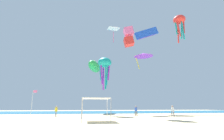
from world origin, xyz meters
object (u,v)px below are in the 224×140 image
Objects in this scene: person_near_tent at (136,110)px; kite_octopus_red at (179,21)px; person_leftmost at (173,110)px; banner_flag at (33,101)px; canopy_tent at (96,99)px; kite_inflatable_green at (94,67)px; kite_parafoil_blue at (146,33)px; person_central at (56,110)px; kite_delta_purple at (143,55)px; kite_box_pink at (129,37)px; kite_octopus_teal at (105,64)px; kite_diamond_white at (113,29)px.

person_near_tent is 0.36× the size of kite_octopus_red.
person_leftmost is 21.88m from banner_flag.
kite_octopus_red is at bearing -9.45° from banner_flag.
kite_inflatable_green is (0.82, 22.88, 9.36)m from canopy_tent.
kite_parafoil_blue is 1.43× the size of kite_octopus_red.
kite_delta_purple is at bearing -76.17° from person_central.
banner_flag is 18.32m from kite_box_pink.
person_leftmost is 0.28× the size of kite_octopus_teal.
person_near_tent is 23.36m from kite_parafoil_blue.
kite_delta_purple is at bearing -24.32° from kite_box_pink.
kite_octopus_red is (14.10, 4.64, 13.37)m from canopy_tent.
kite_octopus_red is at bearing -0.72° from person_near_tent.
kite_parafoil_blue is (8.97, 0.32, -0.27)m from kite_diamond_white.
kite_delta_purple is at bearing 59.15° from kite_parafoil_blue.
kite_parafoil_blue reaches higher than canopy_tent.
kite_octopus_teal reaches higher than person_leftmost.
banner_flag is 0.60× the size of kite_parafoil_blue.
canopy_tent reaches higher than person_near_tent.
kite_parafoil_blue reaches higher than kite_box_pink.
banner_flag is at bearing -19.80° from kite_inflatable_green.
kite_octopus_teal is 10.99m from kite_delta_purple.
person_near_tent reaches higher than person_central.
person_central is 29.77m from kite_parafoil_blue.
kite_octopus_red is at bearing -20.17° from kite_delta_purple.
canopy_tent is 0.52× the size of kite_delta_purple.
kite_box_pink is at bearing 85.94° from kite_diamond_white.
person_near_tent is at bearing 50.68° from canopy_tent.
person_near_tent is at bearing 171.53° from kite_octopus_red.
kite_parafoil_blue reaches higher than banner_flag.
kite_octopus_red reaches higher than banner_flag.
kite_box_pink is (-8.53, -13.18, -7.47)m from kite_parafoil_blue.
banner_flag is (-16.39, -0.42, 1.41)m from person_near_tent.
kite_diamond_white is at bearing 144.67° from kite_octopus_red.
person_central is 3.79m from banner_flag.
person_near_tent is at bearing 173.99° from kite_octopus_teal.
kite_parafoil_blue is at bearing -125.81° from kite_octopus_teal.
banner_flag is at bearing -147.10° from person_near_tent.
person_leftmost is at bearing 114.19° from kite_diamond_white.
kite_delta_purple reaches higher than kite_octopus_teal.
kite_delta_purple is at bearing 142.51° from person_leftmost.
canopy_tent is at bearing 12.70° from kite_inflatable_green.
kite_delta_purple is (20.66, 7.18, 10.72)m from banner_flag.
person_central is (-5.65, 9.24, -1.35)m from canopy_tent.
kite_inflatable_green is at bearing 149.74° from kite_octopus_red.
kite_parafoil_blue reaches higher than kite_octopus_red.
kite_octopus_red is (8.40, -1.88, 2.65)m from kite_box_pink.
kite_diamond_white reaches higher than person_central.
canopy_tent is at bearing 56.63° from kite_parafoil_blue.
kite_diamond_white is at bearing -153.34° from kite_delta_purple.
banner_flag is 1.18× the size of kite_box_pink.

